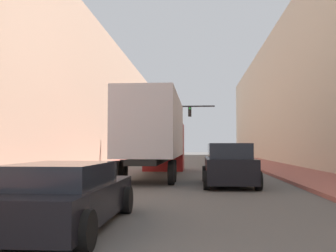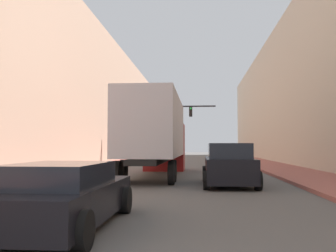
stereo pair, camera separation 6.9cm
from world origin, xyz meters
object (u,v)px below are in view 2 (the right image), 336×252
at_px(semi_truck, 157,134).
at_px(sedan_car, 63,196).
at_px(traffic_signal_gantry, 161,121).
at_px(suv_car, 229,165).

height_order(semi_truck, sedan_car, semi_truck).
bearing_deg(traffic_signal_gantry, sedan_car, -88.06).
distance_m(semi_truck, sedan_car, 13.01).
distance_m(sedan_car, suv_car, 9.21).
bearing_deg(suv_car, traffic_signal_gantry, 104.30).
xyz_separation_m(sedan_car, traffic_signal_gantry, (-0.92, 27.28, 3.32)).
bearing_deg(traffic_signal_gantry, semi_truck, -84.76).
bearing_deg(suv_car, sedan_car, -115.09).
bearing_deg(sedan_car, suv_car, 64.91).
distance_m(sedan_car, traffic_signal_gantry, 27.50).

